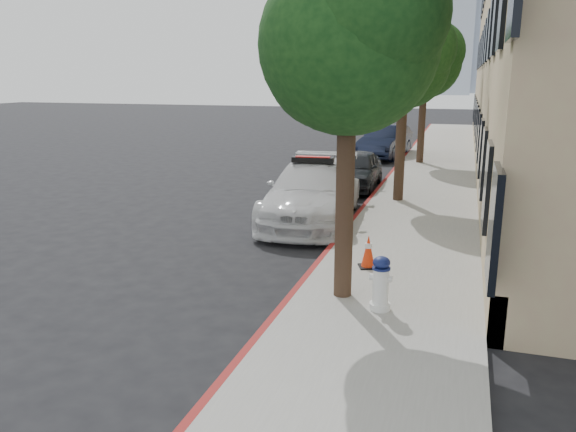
% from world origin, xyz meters
% --- Properties ---
extents(ground, '(120.00, 120.00, 0.00)m').
position_xyz_m(ground, '(0.00, 0.00, 0.00)').
color(ground, black).
rests_on(ground, ground).
extents(sidewalk, '(3.20, 50.00, 0.15)m').
position_xyz_m(sidewalk, '(3.60, 10.00, 0.07)').
color(sidewalk, gray).
rests_on(sidewalk, ground).
extents(curb_strip, '(0.12, 50.00, 0.15)m').
position_xyz_m(curb_strip, '(2.06, 10.00, 0.07)').
color(curb_strip, maroon).
rests_on(curb_strip, ground).
extents(tree_near, '(2.92, 2.82, 5.62)m').
position_xyz_m(tree_near, '(2.93, -2.01, 4.27)').
color(tree_near, black).
rests_on(tree_near, sidewalk).
extents(tree_mid, '(2.77, 2.64, 5.43)m').
position_xyz_m(tree_mid, '(2.93, 5.99, 4.16)').
color(tree_mid, black).
rests_on(tree_mid, sidewalk).
extents(tree_far, '(3.10, 3.00, 5.81)m').
position_xyz_m(tree_far, '(2.93, 13.99, 4.39)').
color(tree_far, black).
rests_on(tree_far, sidewalk).
extents(police_car, '(2.74, 5.65, 1.73)m').
position_xyz_m(police_car, '(0.94, 3.33, 0.79)').
color(police_car, silver).
rests_on(police_car, ground).
extents(parked_car_mid, '(1.65, 3.88, 1.31)m').
position_xyz_m(parked_car_mid, '(1.20, 8.14, 0.65)').
color(parked_car_mid, black).
rests_on(parked_car_mid, ground).
extents(parked_car_far, '(2.19, 4.77, 1.51)m').
position_xyz_m(parked_car_far, '(1.11, 16.07, 0.76)').
color(parked_car_far, black).
rests_on(parked_car_far, ground).
extents(fire_hydrant, '(0.36, 0.34, 0.88)m').
position_xyz_m(fire_hydrant, '(3.60, -2.42, 0.58)').
color(fire_hydrant, silver).
rests_on(fire_hydrant, sidewalk).
extents(traffic_cone, '(0.44, 0.44, 0.65)m').
position_xyz_m(traffic_cone, '(3.07, -0.46, 0.47)').
color(traffic_cone, black).
rests_on(traffic_cone, sidewalk).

